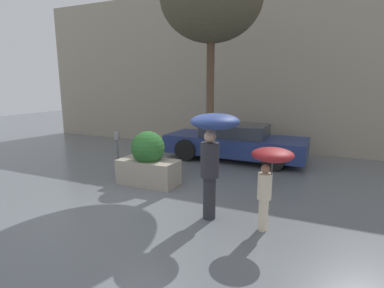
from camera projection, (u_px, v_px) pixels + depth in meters
ground_plane at (146, 207)px, 6.14m from camera, size 40.00×40.00×0.00m
building_facade at (236, 70)px, 11.37m from camera, size 18.00×0.30×6.00m
planter_box at (148, 161)px, 7.44m from camera, size 1.49×0.83×1.35m
person_adult at (213, 142)px, 5.26m from camera, size 0.86×0.86×1.98m
person_child at (270, 167)px, 4.91m from camera, size 0.68×0.68×1.46m
parked_car_near at (235, 142)px, 9.93m from camera, size 4.58×1.97×1.18m
parking_meter at (117, 144)px, 8.33m from camera, size 0.14×0.14×1.16m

